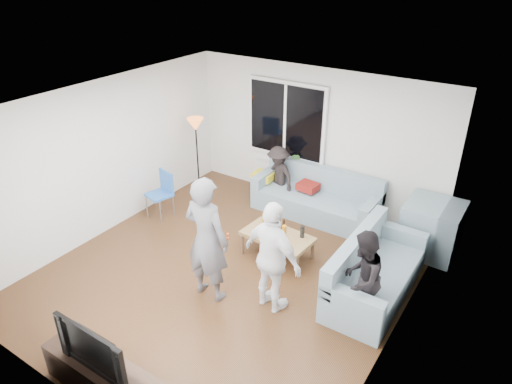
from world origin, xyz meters
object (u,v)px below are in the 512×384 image
Objects in this scene: floor_lamp at (197,157)px; tv_console at (106,380)px; spectator_right at (362,278)px; spectator_back at (278,176)px; side_chair at (159,195)px; sofa_right_section at (377,268)px; player_right at (273,258)px; television at (98,345)px; player_left at (207,239)px; sofa_back_section at (316,195)px; coffee_table at (277,245)px.

floor_lamp reaches higher than tv_console.
floor_lamp reaches higher than spectator_right.
floor_lamp is 1.35× the size of spectator_back.
sofa_right_section is at bearing 15.72° from side_chair.
side_chair is 2.24m from spectator_back.
television is (-0.76, -2.21, -0.08)m from player_right.
sofa_right_section is 1.08× the size of player_left.
spectator_back reaches higher than side_chair.
player_right is at bearing -72.67° from spectator_right.
spectator_back is at bearing 98.37° from television.
spectator_right is (1.72, -2.14, 0.24)m from sofa_back_section.
spectator_right reaches higher than tv_console.
sofa_back_section is 1.44× the size of tv_console.
floor_lamp is at bearing 117.55° from tv_console.
floor_lamp reaches higher than television.
sofa_back_section is 2.43m from floor_lamp.
tv_console is (-0.12, -4.77, -0.20)m from sofa_back_section.
spectator_right reaches higher than spectator_back.
coffee_table is (0.09, -1.50, -0.22)m from sofa_back_section.
sofa_right_section is 3.75m from tv_console.
side_chair is at bearing -177.74° from coffee_table.
coffee_table is at bearing -86.46° from sofa_back_section.
player_left reaches higher than television.
sofa_right_section is 1.24× the size of player_right.
sofa_right_section is 1.55m from player_right.
television is at bearing -63.89° from spectator_back.
coffee_table is 1.34m from player_right.
spectator_right is at bearing -180.00° from sofa_right_section.
player_left is 1.14× the size of player_right.
sofa_back_section is 1.25× the size of player_left.
side_chair is 0.64× the size of spectator_right.
sofa_back_section is at bearing -144.95° from spectator_right.
sofa_back_section is 2.66m from player_right.
coffee_table is 1.82m from spectator_back.
player_right is at bearing -164.61° from player_left.
spectator_back reaches higher than coffee_table.
player_right reaches higher than spectator_right.
spectator_right is 3.34m from spectator_back.
sofa_right_section is at bearing 176.29° from spectator_right.
player_right is (0.65, -2.56, 0.38)m from sofa_back_section.
coffee_table is 0.69× the size of tv_console.
floor_lamp is at bearing -21.74° from player_right.
coffee_table is 0.82× the size of spectator_right.
player_right is at bearing -34.62° from floor_lamp.
sofa_right_section is 1.28× the size of floor_lamp.
sofa_right_section is 1.82× the size of coffee_table.
player_left is at bearing 29.53° from player_right.
television is at bearing -38.65° from spectator_right.
player_right is (3.00, -0.96, 0.38)m from side_chair.
player_left is 0.93m from player_right.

